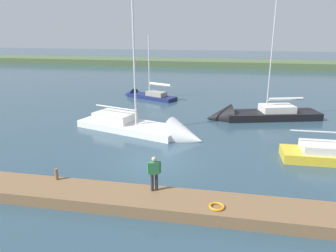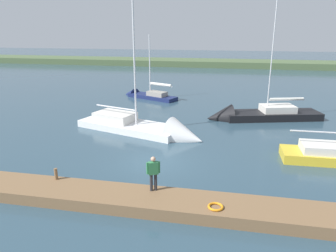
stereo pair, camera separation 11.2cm
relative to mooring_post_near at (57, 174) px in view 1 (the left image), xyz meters
name	(u,v)px [view 1 (the left image)]	position (x,y,z in m)	size (l,w,h in m)	color
ground_plane	(155,162)	(-4.00, -4.16, -0.83)	(200.00, 200.00, 0.00)	#2D4756
far_shoreline	(210,66)	(-4.00, -55.56, -0.83)	(180.00, 8.00, 2.40)	#4C603D
dock_pier	(131,199)	(-4.00, 0.71, -0.56)	(26.63, 2.03, 0.54)	brown
mooring_post_near	(57,174)	(0.00, 0.00, 0.00)	(0.16, 0.16, 0.57)	brown
life_ring_buoy	(217,207)	(-7.84, 1.12, -0.24)	(0.66, 0.66, 0.10)	orange
sailboat_inner_slip	(152,131)	(-2.53, -9.40, -0.65)	(10.72, 5.84, 12.36)	white
sailboat_mid_channel	(253,116)	(-10.34, -15.06, -0.61)	(10.19, 4.92, 10.86)	black
sailboat_far_right	(145,96)	(1.39, -22.02, -0.70)	(7.17, 4.52, 7.83)	navy
person_on_dock	(154,171)	(-4.96, 0.16, 0.67)	(0.58, 0.39, 1.66)	#28282D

